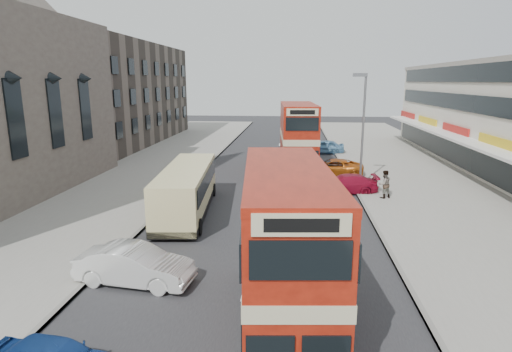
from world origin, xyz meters
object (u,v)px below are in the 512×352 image
at_px(car_right_c, 323,147).
at_px(cyclist, 315,163).
at_px(bus_second, 298,137).
at_px(car_left_front, 135,265).
at_px(street_lamp, 362,121).
at_px(pedestrian_near, 384,184).
at_px(car_right_a, 345,184).
at_px(coach, 187,188).
at_px(car_right_b, 333,167).
at_px(bus_main, 287,250).

distance_m(car_right_c, cyclist, 9.52).
height_order(bus_second, car_left_front, bus_second).
height_order(street_lamp, pedestrian_near, street_lamp).
xyz_separation_m(street_lamp, cyclist, (-2.99, 4.65, -3.99)).
bearing_deg(car_right_a, coach, -64.77).
distance_m(car_left_front, car_right_b, 21.54).
distance_m(car_right_a, cyclist, 6.76).
relative_size(street_lamp, coach, 0.84).
xyz_separation_m(car_right_b, car_right_c, (-0.06, 10.58, 0.05)).
bearing_deg(car_right_a, cyclist, -168.63).
relative_size(street_lamp, car_left_front, 1.80).
bearing_deg(pedestrian_near, car_right_b, -93.09).
height_order(car_right_a, car_right_b, car_right_b).
xyz_separation_m(coach, car_left_front, (0.21, -8.76, -0.75)).
relative_size(street_lamp, bus_main, 0.90).
xyz_separation_m(car_right_c, cyclist, (-1.32, -9.43, 0.06)).
bearing_deg(bus_main, street_lamp, -110.37).
bearing_deg(cyclist, street_lamp, -54.36).
relative_size(bus_second, cyclist, 4.45).
bearing_deg(cyclist, bus_main, -92.05).
height_order(street_lamp, bus_second, street_lamp).
relative_size(street_lamp, car_right_a, 1.83).
bearing_deg(cyclist, bus_second, 171.22).
bearing_deg(street_lamp, car_right_a, -123.39).
bearing_deg(cyclist, pedestrian_near, -60.44).
bearing_deg(car_right_b, street_lamp, 29.81).
bearing_deg(bus_main, car_right_c, -101.02).
relative_size(bus_second, car_left_front, 2.25).
bearing_deg(bus_second, street_lamp, 128.68).
relative_size(bus_main, car_right_c, 2.09).
bearing_deg(bus_second, car_right_b, 149.54).
distance_m(coach, car_right_b, 14.27).
height_order(car_left_front, cyclist, cyclist).
xyz_separation_m(coach, car_right_b, (9.37, 10.73, -0.81)).
distance_m(street_lamp, car_right_b, 5.62).
bearing_deg(car_right_c, street_lamp, 4.52).
height_order(bus_second, coach, bus_second).
distance_m(car_right_b, pedestrian_near, 7.45).
bearing_deg(cyclist, car_left_front, -107.76).
distance_m(car_right_c, pedestrian_near, 17.74).
distance_m(street_lamp, car_right_a, 4.72).
xyz_separation_m(street_lamp, pedestrian_near, (1.08, -3.45, -3.71)).
distance_m(car_left_front, car_right_c, 31.42).
distance_m(bus_second, car_right_b, 3.92).
bearing_deg(car_left_front, street_lamp, -26.60).
bearing_deg(car_right_b, car_left_front, -20.13).
bearing_deg(car_right_a, street_lamp, 143.03).
bearing_deg(car_left_front, car_right_c, -9.49).
height_order(car_left_front, pedestrian_near, pedestrian_near).
height_order(bus_main, car_right_c, bus_main).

